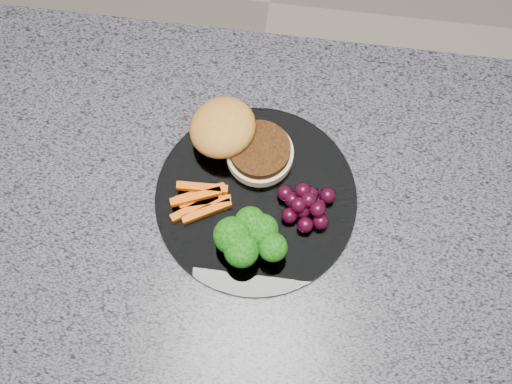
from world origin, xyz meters
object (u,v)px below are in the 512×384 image
island_cabinet (210,304)px  plate (256,198)px  burger (236,138)px  grape_bunch (306,205)px

island_cabinet → plate: plate is taller
burger → grape_bunch: (0.10, -0.08, -0.01)m
island_cabinet → plate: bearing=30.5°
island_cabinet → plate: 0.48m
island_cabinet → grape_bunch: size_ratio=16.22×
grape_bunch → plate: bearing=173.5°
burger → grape_bunch: size_ratio=1.99×
island_cabinet → burger: burger is taller
grape_bunch → island_cabinet: bearing=-164.5°
plate → burger: 0.08m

